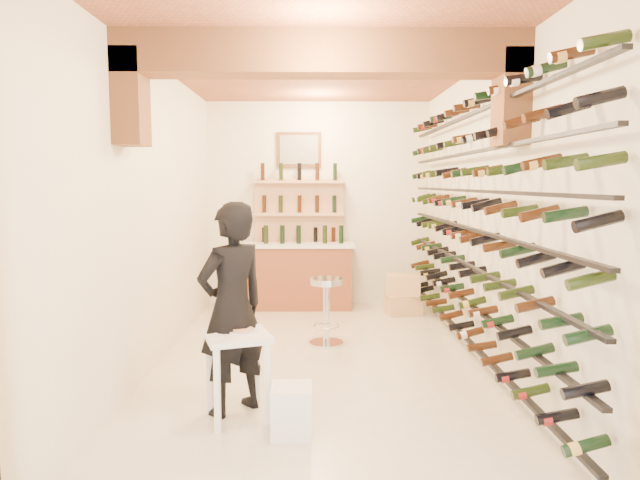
# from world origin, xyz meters

# --- Properties ---
(ground) EXTENTS (6.00, 6.00, 0.00)m
(ground) POSITION_xyz_m (0.00, 0.00, 0.00)
(ground) COLOR beige
(ground) RESTS_ON ground
(room_shell) EXTENTS (3.52, 6.02, 3.21)m
(room_shell) POSITION_xyz_m (0.00, -0.26, 2.25)
(room_shell) COLOR white
(room_shell) RESTS_ON ground
(wine_rack) EXTENTS (0.32, 5.70, 2.56)m
(wine_rack) POSITION_xyz_m (1.53, 0.00, 1.55)
(wine_rack) COLOR black
(wine_rack) RESTS_ON ground
(back_counter) EXTENTS (1.70, 0.62, 1.29)m
(back_counter) POSITION_xyz_m (-0.30, 2.65, 0.53)
(back_counter) COLOR brown
(back_counter) RESTS_ON ground
(back_shelving) EXTENTS (1.40, 0.31, 2.73)m
(back_shelving) POSITION_xyz_m (-0.30, 2.89, 1.17)
(back_shelving) COLOR tan
(back_shelving) RESTS_ON ground
(tasting_table) EXTENTS (0.63, 0.63, 0.87)m
(tasting_table) POSITION_xyz_m (-0.69, -1.44, 0.59)
(tasting_table) COLOR white
(tasting_table) RESTS_ON ground
(white_stool) EXTENTS (0.31, 0.31, 0.39)m
(white_stool) POSITION_xyz_m (-0.24, -1.74, 0.19)
(white_stool) COLOR white
(white_stool) RESTS_ON ground
(person) EXTENTS (0.77, 0.76, 1.78)m
(person) POSITION_xyz_m (-0.75, -1.29, 0.89)
(person) COLOR black
(person) RESTS_ON ground
(chrome_barstool) EXTENTS (0.42, 0.42, 0.80)m
(chrome_barstool) POSITION_xyz_m (0.08, 0.66, 0.47)
(chrome_barstool) COLOR silver
(chrome_barstool) RESTS_ON ground
(crate_lower) EXTENTS (0.55, 0.43, 0.30)m
(crate_lower) POSITION_xyz_m (1.25, 2.20, 0.15)
(crate_lower) COLOR #E2B77C
(crate_lower) RESTS_ON ground
(crate_upper) EXTENTS (0.56, 0.44, 0.29)m
(crate_upper) POSITION_xyz_m (1.25, 2.20, 0.44)
(crate_upper) COLOR #E2B77C
(crate_upper) RESTS_ON crate_lower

